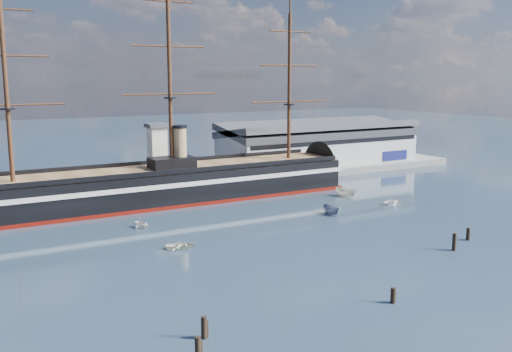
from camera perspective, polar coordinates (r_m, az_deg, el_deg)
ground at (r=115.30m, az=-5.39°, el=-4.45°), size 600.00×600.00×0.00m
quay at (r=151.45m, az=-7.63°, el=-1.00°), size 180.00×18.00×2.00m
warehouse at (r=177.06m, az=6.33°, el=3.23°), size 63.00×21.00×11.60m
quay_tower at (r=144.63m, az=-9.83°, el=2.33°), size 5.00×5.00×15.00m
warship at (r=131.76m, az=-9.87°, el=-0.93°), size 112.90×16.49×53.94m
motorboat_b at (r=97.45m, az=-7.50°, el=-7.20°), size 2.15×3.39×1.47m
motorboat_c at (r=120.83m, az=7.54°, el=-3.82°), size 5.93×2.28×2.36m
motorboat_d at (r=111.71m, az=-11.44°, el=-5.08°), size 6.29×4.46×2.12m
motorboat_e at (r=132.58m, az=13.59°, el=-2.78°), size 1.62×3.52×1.60m
motorboat_f at (r=138.82m, az=8.98°, el=-2.05°), size 7.18×4.38×2.70m
piling_near_left at (r=65.81m, az=-5.21°, el=-15.88°), size 0.64×0.64×3.30m
piling_near_mid at (r=76.72m, az=13.51°, el=-12.24°), size 0.64×0.64×2.76m
piling_near_right at (r=101.14m, az=19.16°, el=-7.05°), size 0.64×0.64×3.66m
piling_far_right at (r=108.09m, az=20.41°, el=-6.03°), size 0.64×0.64×2.97m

